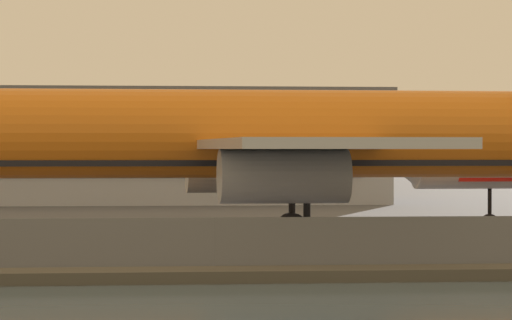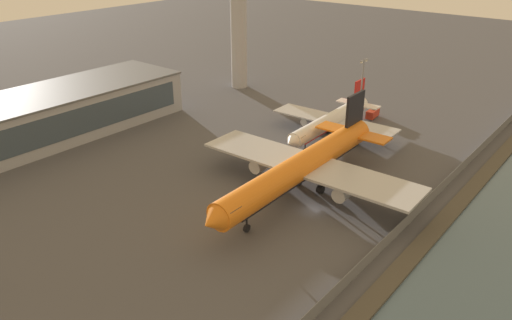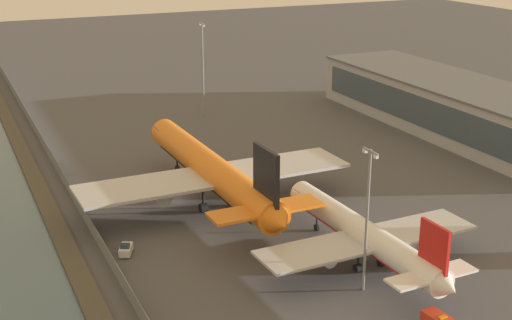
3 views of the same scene
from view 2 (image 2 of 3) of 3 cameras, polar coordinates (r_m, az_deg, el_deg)
name	(u,v)px [view 2 (image 2 of 3)]	position (r m, az deg, el deg)	size (l,w,h in m)	color
ground_plane	(313,210)	(94.44, 6.49, -5.72)	(500.00, 500.00, 0.00)	#4C4C51
shoreline_seawall	(418,249)	(86.96, 18.01, -9.70)	(320.00, 3.00, 0.50)	#474238
perimeter_fence	(393,235)	(87.71, 15.38, -8.26)	(280.00, 0.10, 2.38)	slate
cargo_jet_orange	(303,166)	(97.18, 5.42, -0.69)	(54.03, 46.12, 15.82)	orange
passenger_jet_white_red	(332,120)	(126.14, 8.66, 4.52)	(38.38, 32.66, 11.68)	white
baggage_tug	(417,194)	(102.63, 17.87, -3.69)	(3.57, 2.77, 1.80)	white
ops_van	(373,113)	(142.84, 13.20, 5.23)	(5.38, 2.60, 2.48)	red
control_tower	(238,8)	(162.53, -2.03, 17.02)	(10.25, 10.25, 45.20)	#ADADB2
terminal_building	(33,120)	(132.99, -24.13, 4.21)	(78.61, 21.63, 11.36)	#9EA3AD
apron_light_mast_apron_west	(361,92)	(127.73, 11.91, 7.57)	(3.20, 0.40, 19.23)	gray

